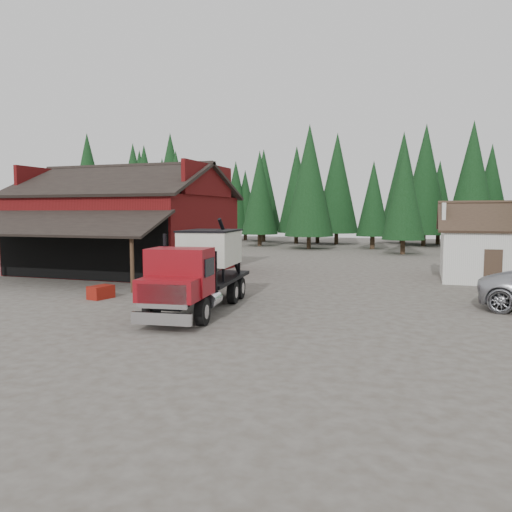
% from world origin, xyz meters
% --- Properties ---
extents(ground, '(120.00, 120.00, 0.00)m').
position_xyz_m(ground, '(0.00, 0.00, 0.00)').
color(ground, '#474038').
rests_on(ground, ground).
extents(red_barn, '(12.80, 13.63, 7.18)m').
position_xyz_m(red_barn, '(-11.00, 9.90, 2.69)').
color(red_barn, '#621012').
rests_on(red_barn, ground).
extents(conifer_backdrop, '(76.00, 16.00, 16.00)m').
position_xyz_m(conifer_backdrop, '(0.00, 42.00, 0.00)').
color(conifer_backdrop, black).
rests_on(conifer_backdrop, ground).
extents(near_pine_a, '(4.40, 4.40, 11.40)m').
position_xyz_m(near_pine_a, '(-22.00, 28.00, 6.39)').
color(near_pine_a, '#382619').
rests_on(near_pine_a, ground).
extents(near_pine_b, '(3.96, 3.96, 10.40)m').
position_xyz_m(near_pine_b, '(6.00, 30.00, 5.89)').
color(near_pine_b, '#382619').
rests_on(near_pine_b, ground).
extents(near_pine_d, '(5.28, 5.28, 13.40)m').
position_xyz_m(near_pine_d, '(-4.00, 34.00, 7.39)').
color(near_pine_d, '#382619').
rests_on(near_pine_d, ground).
extents(feed_truck, '(3.21, 8.45, 3.72)m').
position_xyz_m(feed_truck, '(-0.52, -0.81, 1.74)').
color(feed_truck, black).
rests_on(feed_truck, ground).
extents(equip_box, '(0.92, 1.23, 0.60)m').
position_xyz_m(equip_box, '(-6.00, 0.10, 0.30)').
color(equip_box, maroon).
rests_on(equip_box, ground).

